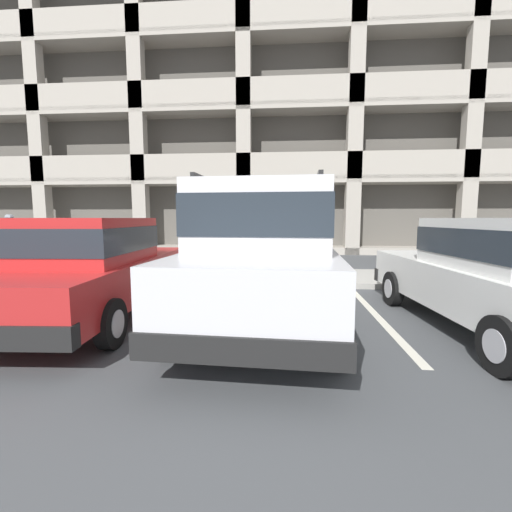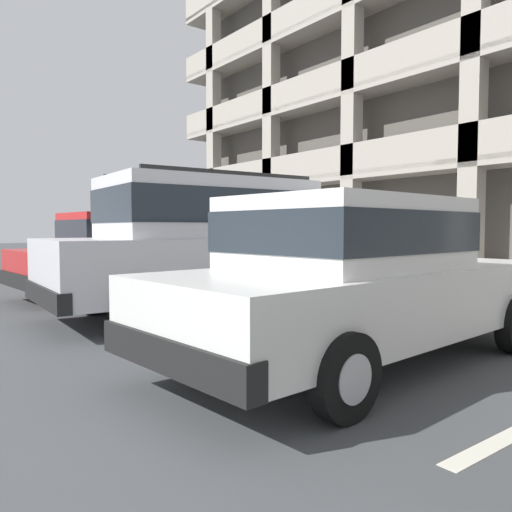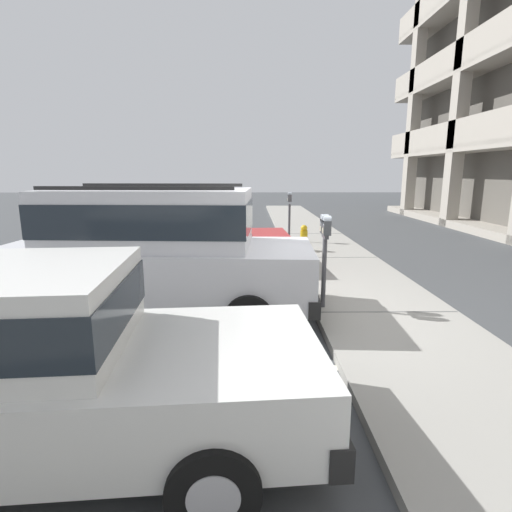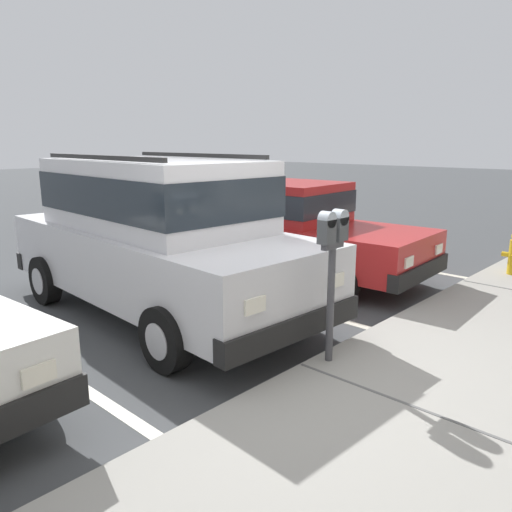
{
  "view_description": "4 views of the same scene",
  "coord_description": "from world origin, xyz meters",
  "px_view_note": "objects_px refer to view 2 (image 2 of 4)",
  "views": [
    {
      "loc": [
        0.07,
        -7.26,
        1.54
      ],
      "look_at": [
        -0.48,
        -0.55,
        0.79
      ],
      "focal_mm": 24.0,
      "sensor_mm": 36.0,
      "label": 1
    },
    {
      "loc": [
        6.05,
        -6.15,
        1.27
      ],
      "look_at": [
        -0.55,
        -1.12,
        0.8
      ],
      "focal_mm": 35.0,
      "sensor_mm": 36.0,
      "label": 2
    },
    {
      "loc": [
        5.76,
        -0.79,
        2.21
      ],
      "look_at": [
        0.12,
        -0.72,
        1.03
      ],
      "focal_mm": 28.0,
      "sensor_mm": 36.0,
      "label": 3
    },
    {
      "loc": [
        3.5,
        2.89,
        2.18
      ],
      "look_at": [
        -0.19,
        -0.55,
        1.02
      ],
      "focal_mm": 35.0,
      "sensor_mm": 36.0,
      "label": 4
    }
  ],
  "objects_px": {
    "dark_hatchback": "(359,276)",
    "parking_meter_far": "(171,234)",
    "parking_meter_near": "(331,231)",
    "fire_hydrant": "(208,259)",
    "red_sedan": "(133,252)",
    "silver_suv": "(210,240)"
  },
  "relations": [
    {
      "from": "dark_hatchback",
      "to": "parking_meter_far",
      "type": "distance_m",
      "value": 9.82
    },
    {
      "from": "parking_meter_near",
      "to": "fire_hydrant",
      "type": "distance_m",
      "value": 4.74
    },
    {
      "from": "red_sedan",
      "to": "dark_hatchback",
      "type": "bearing_deg",
      "value": -5.71
    },
    {
      "from": "silver_suv",
      "to": "parking_meter_near",
      "type": "relative_size",
      "value": 3.34
    },
    {
      "from": "parking_meter_near",
      "to": "parking_meter_far",
      "type": "xyz_separation_m",
      "value": [
        -6.17,
        0.04,
        -0.1
      ]
    },
    {
      "from": "silver_suv",
      "to": "fire_hydrant",
      "type": "height_order",
      "value": "silver_suv"
    },
    {
      "from": "dark_hatchback",
      "to": "parking_meter_near",
      "type": "height_order",
      "value": "parking_meter_near"
    },
    {
      "from": "red_sedan",
      "to": "parking_meter_far",
      "type": "xyz_separation_m",
      "value": [
        -3.58,
        2.68,
        0.29
      ]
    },
    {
      "from": "silver_suv",
      "to": "fire_hydrant",
      "type": "relative_size",
      "value": 6.96
    },
    {
      "from": "parking_meter_near",
      "to": "parking_meter_far",
      "type": "height_order",
      "value": "parking_meter_far"
    },
    {
      "from": "silver_suv",
      "to": "parking_meter_near",
      "type": "xyz_separation_m",
      "value": [
        -0.09,
        2.6,
        0.12
      ]
    },
    {
      "from": "silver_suv",
      "to": "parking_meter_near",
      "type": "distance_m",
      "value": 2.6
    },
    {
      "from": "red_sedan",
      "to": "parking_meter_far",
      "type": "height_order",
      "value": "parking_meter_far"
    },
    {
      "from": "parking_meter_far",
      "to": "red_sedan",
      "type": "bearing_deg",
      "value": -36.86
    },
    {
      "from": "parking_meter_far",
      "to": "silver_suv",
      "type": "bearing_deg",
      "value": -22.85
    },
    {
      "from": "red_sedan",
      "to": "parking_meter_far",
      "type": "relative_size",
      "value": 3.03
    },
    {
      "from": "red_sedan",
      "to": "dark_hatchback",
      "type": "relative_size",
      "value": 0.99
    },
    {
      "from": "red_sedan",
      "to": "dark_hatchback",
      "type": "xyz_separation_m",
      "value": [
        5.79,
        -0.27,
        0.0
      ]
    },
    {
      "from": "parking_meter_near",
      "to": "parking_meter_far",
      "type": "distance_m",
      "value": 6.17
    },
    {
      "from": "red_sedan",
      "to": "fire_hydrant",
      "type": "relative_size",
      "value": 6.52
    },
    {
      "from": "dark_hatchback",
      "to": "fire_hydrant",
      "type": "height_order",
      "value": "dark_hatchback"
    },
    {
      "from": "dark_hatchback",
      "to": "red_sedan",
      "type": "bearing_deg",
      "value": 173.13
    }
  ]
}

